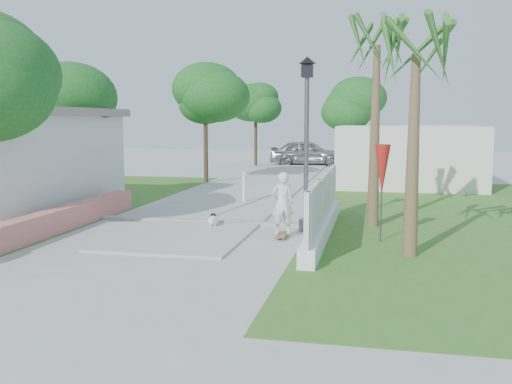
% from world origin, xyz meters
% --- Properties ---
extents(ground, '(90.00, 90.00, 0.00)m').
position_xyz_m(ground, '(0.00, 0.00, 0.00)').
color(ground, '#B7B7B2').
rests_on(ground, ground).
extents(path_strip, '(3.20, 36.00, 0.06)m').
position_xyz_m(path_strip, '(0.00, 20.00, 0.03)').
color(path_strip, '#B7B7B2').
rests_on(path_strip, ground).
extents(curb, '(6.50, 0.25, 0.10)m').
position_xyz_m(curb, '(0.00, 6.00, 0.05)').
color(curb, '#999993').
rests_on(curb, ground).
extents(grass_left, '(8.00, 20.00, 0.01)m').
position_xyz_m(grass_left, '(-7.00, 8.00, 0.01)').
color(grass_left, '#3E6B21').
rests_on(grass_left, ground).
extents(grass_right, '(8.00, 20.00, 0.01)m').
position_xyz_m(grass_right, '(7.00, 8.00, 0.01)').
color(grass_right, '#3E6B21').
rests_on(grass_right, ground).
extents(pink_wall, '(0.45, 8.20, 0.80)m').
position_xyz_m(pink_wall, '(-3.30, 3.55, 0.31)').
color(pink_wall, '#E07A72').
rests_on(pink_wall, ground).
extents(lattice_fence, '(0.35, 7.00, 1.50)m').
position_xyz_m(lattice_fence, '(3.40, 5.00, 0.54)').
color(lattice_fence, white).
rests_on(lattice_fence, ground).
extents(building_right, '(6.00, 8.00, 2.60)m').
position_xyz_m(building_right, '(6.00, 18.00, 1.30)').
color(building_right, silver).
rests_on(building_right, ground).
extents(street_lamp, '(0.44, 0.44, 4.44)m').
position_xyz_m(street_lamp, '(2.90, 5.50, 2.43)').
color(street_lamp, '#59595E').
rests_on(street_lamp, ground).
extents(bollard, '(0.14, 0.14, 1.09)m').
position_xyz_m(bollard, '(0.20, 10.00, 0.58)').
color(bollard, white).
rests_on(bollard, ground).
extents(patio_umbrella, '(0.36, 0.36, 2.30)m').
position_xyz_m(patio_umbrella, '(4.80, 4.50, 1.69)').
color(patio_umbrella, '#59595E').
rests_on(patio_umbrella, ground).
extents(tree_left_mid, '(3.20, 3.20, 4.85)m').
position_xyz_m(tree_left_mid, '(-5.48, 8.48, 3.50)').
color(tree_left_mid, '#4C3826').
rests_on(tree_left_mid, ground).
extents(tree_path_left, '(3.40, 3.40, 5.23)m').
position_xyz_m(tree_path_left, '(-2.98, 15.98, 3.82)').
color(tree_path_left, '#4C3826').
rests_on(tree_path_left, ground).
extents(tree_path_right, '(3.00, 3.00, 4.79)m').
position_xyz_m(tree_path_right, '(3.22, 19.98, 3.49)').
color(tree_path_right, '#4C3826').
rests_on(tree_path_right, ground).
extents(tree_path_far, '(3.20, 3.20, 5.17)m').
position_xyz_m(tree_path_far, '(-2.78, 25.98, 3.82)').
color(tree_path_far, '#4C3826').
rests_on(tree_path_far, ground).
extents(palm_far, '(1.80, 1.80, 5.30)m').
position_xyz_m(palm_far, '(4.60, 6.50, 4.48)').
color(palm_far, brown).
rests_on(palm_far, ground).
extents(palm_near, '(1.80, 1.80, 4.70)m').
position_xyz_m(palm_near, '(5.40, 3.20, 3.95)').
color(palm_near, brown).
rests_on(palm_near, ground).
extents(skateboarder, '(2.34, 1.49, 1.62)m').
position_xyz_m(skateboarder, '(1.53, 4.92, 0.70)').
color(skateboarder, olive).
rests_on(skateboarder, ground).
extents(dog, '(0.34, 0.56, 0.39)m').
position_xyz_m(dog, '(0.43, 5.37, 0.21)').
color(dog, white).
rests_on(dog, ground).
extents(parked_car, '(4.84, 2.22, 1.61)m').
position_xyz_m(parked_car, '(0.36, 26.94, 0.81)').
color(parked_car, '#9DA0A4').
rests_on(parked_car, ground).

